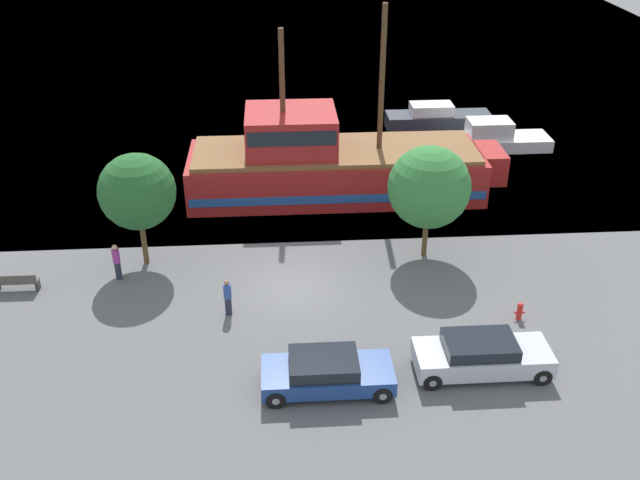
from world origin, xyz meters
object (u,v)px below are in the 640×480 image
(pirate_ship, at_px, (331,164))
(moored_boat_dockside, at_px, (437,119))
(parked_car_curb_mid, at_px, (482,355))
(bench_promenade_east, at_px, (16,282))
(fire_hydrant, at_px, (520,310))
(parked_car_curb_front, at_px, (326,372))
(pedestrian_walking_far, at_px, (228,297))
(pedestrian_walking_near, at_px, (117,262))
(moored_boat_outer, at_px, (494,138))

(pirate_ship, height_order, moored_boat_dockside, pirate_ship)
(parked_car_curb_mid, xyz_separation_m, bench_promenade_east, (-18.33, 6.53, -0.29))
(parked_car_curb_mid, relative_size, fire_hydrant, 6.35)
(parked_car_curb_mid, bearing_deg, parked_car_curb_front, -174.75)
(fire_hydrant, relative_size, bench_promenade_east, 0.43)
(parked_car_curb_front, relative_size, pedestrian_walking_far, 2.89)
(pirate_ship, distance_m, moored_boat_dockside, 12.34)
(pedestrian_walking_near, xyz_separation_m, pedestrian_walking_far, (4.93, -3.00, -0.06))
(moored_boat_outer, xyz_separation_m, parked_car_curb_front, (-12.10, -21.79, 0.01))
(parked_car_curb_front, bearing_deg, bench_promenade_east, 151.01)
(moored_boat_dockside, bearing_deg, fire_hydrant, -93.27)
(fire_hydrant, height_order, pedestrian_walking_near, pedestrian_walking_near)
(moored_boat_outer, xyz_separation_m, fire_hydrant, (-4.07, -18.18, -0.25))
(bench_promenade_east, xyz_separation_m, pedestrian_walking_far, (9.08, -2.29, 0.36))
(pirate_ship, relative_size, fire_hydrant, 22.09)
(moored_boat_dockside, xyz_separation_m, fire_hydrant, (-1.24, -21.73, -0.27))
(parked_car_curb_front, height_order, pedestrian_walking_near, pedestrian_walking_near)
(parked_car_curb_mid, relative_size, pedestrian_walking_near, 2.86)
(pedestrian_walking_near, bearing_deg, bench_promenade_east, -170.25)
(pirate_ship, distance_m, fire_hydrant, 14.02)
(moored_boat_dockside, bearing_deg, pedestrian_walking_far, -122.09)
(parked_car_curb_front, height_order, bench_promenade_east, parked_car_curb_front)
(pedestrian_walking_near, distance_m, pedestrian_walking_far, 5.77)
(moored_boat_dockside, relative_size, parked_car_curb_mid, 1.42)
(parked_car_curb_mid, bearing_deg, bench_promenade_east, 160.40)
(moored_boat_dockside, distance_m, pedestrian_walking_far, 24.30)
(moored_boat_dockside, bearing_deg, parked_car_curb_mid, -98.39)
(moored_boat_outer, bearing_deg, pedestrian_walking_near, -145.82)
(parked_car_curb_mid, height_order, bench_promenade_east, parked_car_curb_mid)
(pirate_ship, xyz_separation_m, parked_car_curb_front, (-1.40, -15.90, -1.01))
(moored_boat_outer, distance_m, fire_hydrant, 18.63)
(parked_car_curb_front, relative_size, pedestrian_walking_near, 2.70)
(fire_hydrant, xyz_separation_m, pedestrian_walking_near, (-16.60, 4.15, 0.45))
(fire_hydrant, relative_size, pedestrian_walking_near, 0.45)
(moored_boat_dockside, height_order, pedestrian_walking_far, moored_boat_dockside)
(moored_boat_dockside, height_order, moored_boat_outer, moored_boat_outer)
(moored_boat_dockside, relative_size, pedestrian_walking_far, 4.35)
(pedestrian_walking_far, bearing_deg, parked_car_curb_mid, -24.64)
(moored_boat_dockside, distance_m, parked_car_curb_front, 26.99)
(parked_car_curb_front, xyz_separation_m, bench_promenade_east, (-12.71, 7.04, -0.23))
(parked_car_curb_front, distance_m, bench_promenade_east, 14.54)
(parked_car_curb_mid, bearing_deg, pedestrian_walking_near, 152.95)
(fire_hydrant, height_order, bench_promenade_east, bench_promenade_east)
(pirate_ship, xyz_separation_m, fire_hydrant, (6.63, -12.28, -1.28))
(pirate_ship, relative_size, pedestrian_walking_far, 10.64)
(bench_promenade_east, bearing_deg, parked_car_curb_front, -28.99)
(pirate_ship, distance_m, moored_boat_outer, 12.26)
(pirate_ship, bearing_deg, parked_car_curb_front, -95.05)
(moored_boat_outer, height_order, pedestrian_walking_near, moored_boat_outer)
(moored_boat_dockside, distance_m, bench_promenade_east, 28.61)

